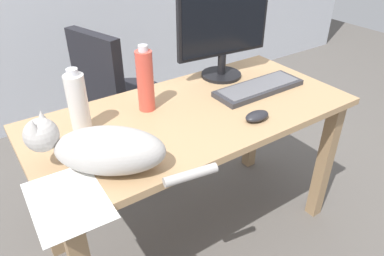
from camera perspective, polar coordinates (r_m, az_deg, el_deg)
name	(u,v)px	position (r m, az deg, el deg)	size (l,w,h in m)	color
ground_plane	(193,230)	(1.98, 0.15, -15.70)	(8.00, 8.00, 0.00)	#59544F
desk	(193,133)	(1.58, 0.18, -0.80)	(1.37, 0.65, 0.72)	tan
office_chair	(123,115)	(2.17, -10.85, 2.00)	(0.50, 0.48, 0.92)	black
monitor	(223,32)	(1.78, 4.95, 14.82)	(0.48, 0.20, 0.41)	black
keyboard	(259,88)	(1.72, 10.44, 6.24)	(0.44, 0.15, 0.03)	#333338
cat	(103,149)	(1.19, -13.86, -3.16)	(0.50, 0.41, 0.20)	#B2ADA8
computer_mouse	(257,116)	(1.48, 10.19, 1.86)	(0.11, 0.06, 0.04)	#232328
paper_sheet	(68,200)	(1.15, -18.95, -10.69)	(0.21, 0.30, 0.00)	white
water_bottle	(78,103)	(1.40, -17.49, 3.73)	(0.07, 0.07, 0.25)	silver
spray_bottle	(145,80)	(1.50, -7.36, 7.43)	(0.07, 0.07, 0.28)	#D84C3D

